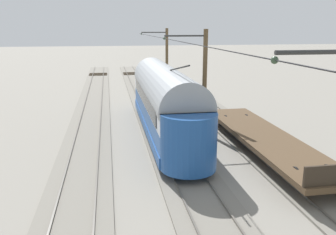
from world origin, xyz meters
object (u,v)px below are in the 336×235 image
Objects in this scene: vintage_streetcar at (165,100)px; flatcar_adjacent at (266,138)px; catenary_pole_foreground at (166,60)px; catenary_pole_mid_near at (203,80)px.

flatcar_adjacent is at bearing 137.61° from vintage_streetcar.
catenary_pole_foreground is 1.00× the size of catenary_pole_mid_near.
catenary_pole_foreground is at bearing -82.84° from flatcar_adjacent.
catenary_pole_mid_near reaches higher than vintage_streetcar.
flatcar_adjacent is 5.58m from catenary_pole_mid_near.
vintage_streetcar is 6.64m from flatcar_adjacent.
catenary_pole_foreground is (-2.46, -14.19, 1.15)m from vintage_streetcar.
vintage_streetcar is 2.72m from catenary_pole_mid_near.
vintage_streetcar is at bearing 80.16° from catenary_pole_foreground.
vintage_streetcar is at bearing -42.39° from flatcar_adjacent.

